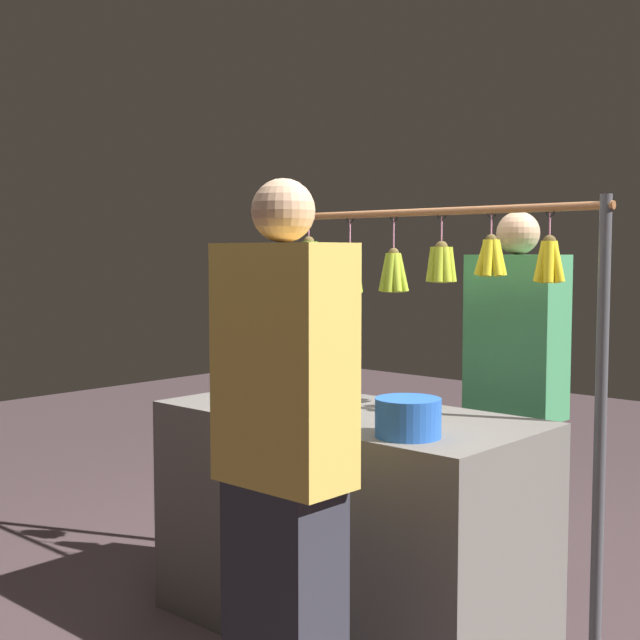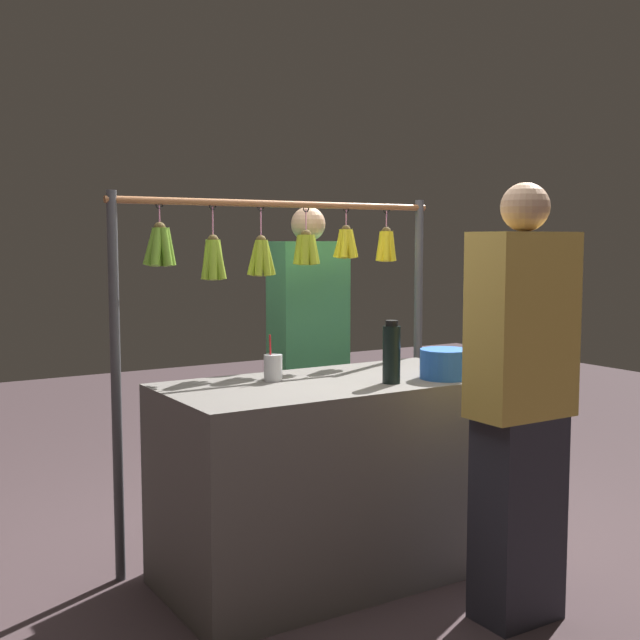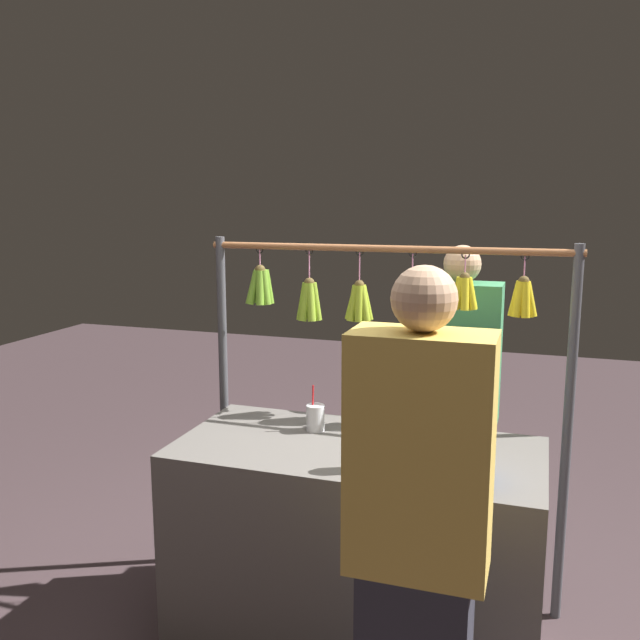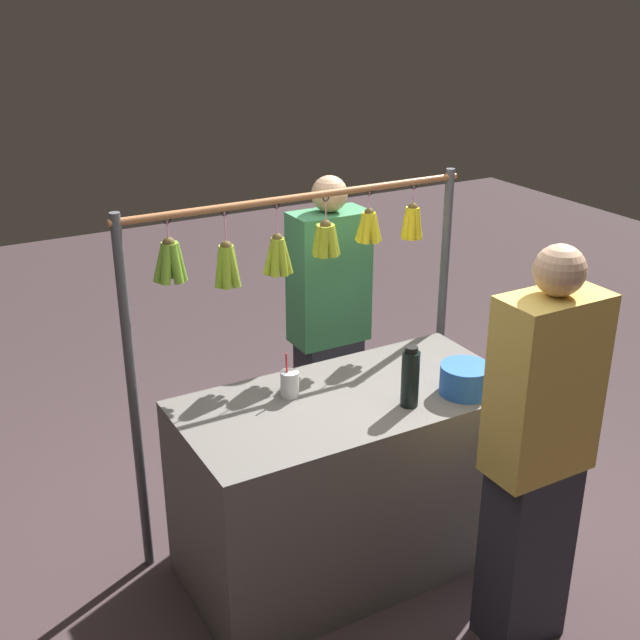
{
  "view_description": "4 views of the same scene",
  "coord_description": "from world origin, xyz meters",
  "px_view_note": "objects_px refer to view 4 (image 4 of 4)",
  "views": [
    {
      "loc": [
        -2.15,
        2.53,
        1.5
      ],
      "look_at": [
        0.14,
        0.0,
        1.23
      ],
      "focal_mm": 48.46,
      "sensor_mm": 36.0,
      "label": 1
    },
    {
      "loc": [
        1.91,
        2.97,
        1.49
      ],
      "look_at": [
        0.07,
        0.0,
        1.15
      ],
      "focal_mm": 45.72,
      "sensor_mm": 36.0,
      "label": 2
    },
    {
      "loc": [
        -0.7,
        2.58,
        1.89
      ],
      "look_at": [
        0.16,
        0.0,
        1.4
      ],
      "focal_mm": 38.15,
      "sensor_mm": 36.0,
      "label": 3
    },
    {
      "loc": [
        1.63,
        2.63,
        2.53
      ],
      "look_at": [
        0.15,
        0.0,
        1.27
      ],
      "focal_mm": 45.22,
      "sensor_mm": 36.0,
      "label": 4
    }
  ],
  "objects_px": {
    "water_bottle": "(410,378)",
    "customer_person": "(536,460)",
    "vendor_person": "(329,334)",
    "blue_bucket": "(465,379)",
    "drink_cup": "(290,384)"
  },
  "relations": [
    {
      "from": "blue_bucket",
      "to": "customer_person",
      "type": "bearing_deg",
      "value": 82.82
    },
    {
      "from": "vendor_person",
      "to": "customer_person",
      "type": "bearing_deg",
      "value": 92.69
    },
    {
      "from": "water_bottle",
      "to": "vendor_person",
      "type": "distance_m",
      "value": 0.96
    },
    {
      "from": "water_bottle",
      "to": "customer_person",
      "type": "relative_size",
      "value": 0.16
    },
    {
      "from": "water_bottle",
      "to": "blue_bucket",
      "type": "distance_m",
      "value": 0.28
    },
    {
      "from": "drink_cup",
      "to": "vendor_person",
      "type": "distance_m",
      "value": 0.82
    },
    {
      "from": "water_bottle",
      "to": "vendor_person",
      "type": "height_order",
      "value": "vendor_person"
    },
    {
      "from": "blue_bucket",
      "to": "customer_person",
      "type": "distance_m",
      "value": 0.54
    },
    {
      "from": "water_bottle",
      "to": "vendor_person",
      "type": "relative_size",
      "value": 0.16
    },
    {
      "from": "blue_bucket",
      "to": "drink_cup",
      "type": "bearing_deg",
      "value": -27.15
    },
    {
      "from": "water_bottle",
      "to": "customer_person",
      "type": "xyz_separation_m",
      "value": [
        -0.21,
        0.55,
        -0.16
      ]
    },
    {
      "from": "blue_bucket",
      "to": "vendor_person",
      "type": "bearing_deg",
      "value": -81.91
    },
    {
      "from": "drink_cup",
      "to": "blue_bucket",
      "type": "bearing_deg",
      "value": 152.85
    },
    {
      "from": "water_bottle",
      "to": "customer_person",
      "type": "bearing_deg",
      "value": 110.84
    },
    {
      "from": "vendor_person",
      "to": "customer_person",
      "type": "distance_m",
      "value": 1.48
    }
  ]
}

